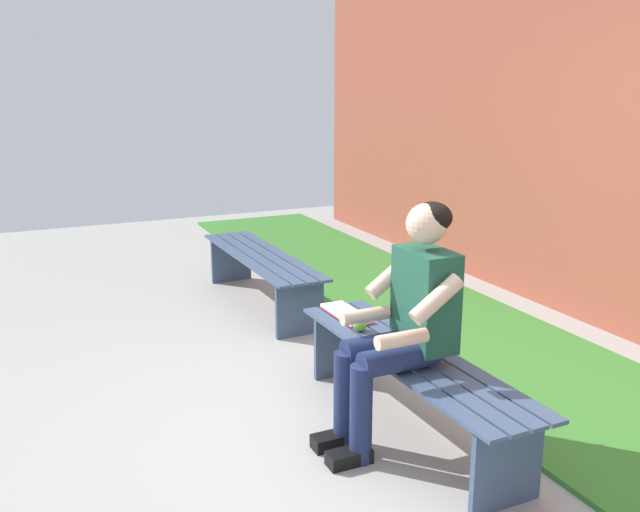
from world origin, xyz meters
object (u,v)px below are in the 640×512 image
object	(u,v)px
bench_far	(261,266)
person_seated	(404,316)
apple	(360,325)
book_open	(346,314)
bench_near	(410,371)

from	to	relation	value
bench_far	person_seated	bearing A→B (deg)	177.60
apple	book_open	bearing A→B (deg)	-10.47
person_seated	apple	size ratio (longest dim) A/B	15.55
bench_far	book_open	bearing A→B (deg)	178.70
bench_near	book_open	size ratio (longest dim) A/B	4.29
bench_far	person_seated	size ratio (longest dim) A/B	1.45
person_seated	book_open	xyz separation A→B (m)	(0.75, -0.06, -0.23)
bench_near	apple	world-z (taller)	apple
bench_near	book_open	xyz separation A→B (m)	(0.67, 0.04, 0.11)
bench_far	person_seated	distance (m)	2.38
bench_near	person_seated	size ratio (longest dim) A/B	1.44
bench_far	bench_near	bearing A→B (deg)	180.00
person_seated	book_open	distance (m)	0.79
bench_near	bench_far	distance (m)	2.27
bench_near	book_open	world-z (taller)	book_open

